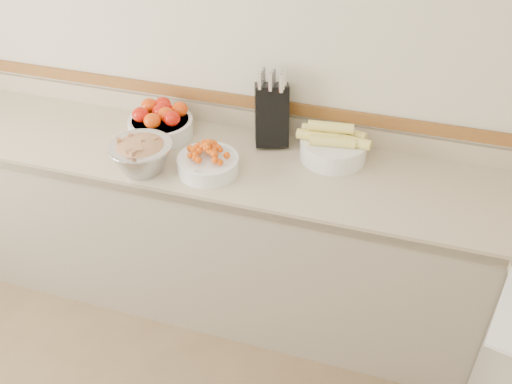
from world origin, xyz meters
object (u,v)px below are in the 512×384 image
(corn_bowl, at_px, (333,145))
(rhubarb_bowl, at_px, (141,154))
(cherry_tomato_bowl, at_px, (208,161))
(knife_block, at_px, (272,113))
(tomato_bowl, at_px, (161,122))

(corn_bowl, xyz_separation_m, rhubarb_bowl, (-0.81, -0.36, 0.02))
(cherry_tomato_bowl, relative_size, corn_bowl, 0.81)
(knife_block, bearing_deg, corn_bowl, -9.83)
(knife_block, distance_m, rhubarb_bowl, 0.65)
(tomato_bowl, relative_size, corn_bowl, 0.93)
(knife_block, distance_m, cherry_tomato_bowl, 0.40)
(tomato_bowl, height_order, corn_bowl, corn_bowl)
(knife_block, height_order, tomato_bowl, knife_block)
(tomato_bowl, bearing_deg, cherry_tomato_bowl, -34.62)
(tomato_bowl, bearing_deg, knife_block, 10.20)
(knife_block, relative_size, tomato_bowl, 1.19)
(corn_bowl, bearing_deg, rhubarb_bowl, -156.09)
(knife_block, height_order, rhubarb_bowl, knife_block)
(cherry_tomato_bowl, xyz_separation_m, rhubarb_bowl, (-0.29, -0.08, 0.03))
(tomato_bowl, height_order, rhubarb_bowl, rhubarb_bowl)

